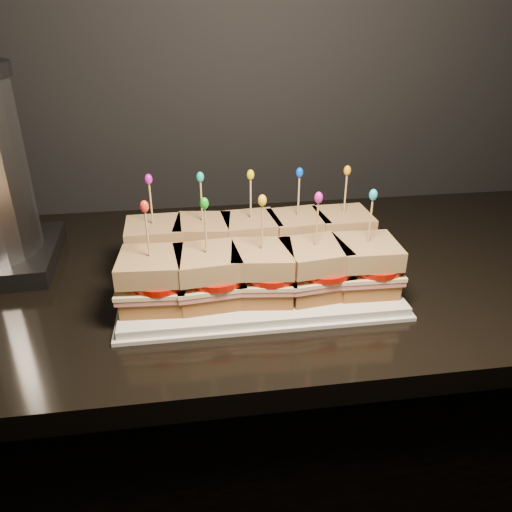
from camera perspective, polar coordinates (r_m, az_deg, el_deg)
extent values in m
cube|color=black|center=(1.24, 15.27, -19.36)|extent=(2.34, 0.60, 0.85)
cube|color=black|center=(0.98, 18.31, -0.81)|extent=(2.38, 0.64, 0.04)
cube|color=white|center=(0.82, 0.00, -2.89)|extent=(0.42, 0.26, 0.02)
cube|color=white|center=(0.82, 0.00, -3.25)|extent=(0.43, 0.27, 0.01)
cube|color=brown|center=(0.86, -11.30, -0.40)|extent=(0.09, 0.09, 0.02)
cube|color=#C26056|center=(0.85, -11.39, 0.57)|extent=(0.10, 0.09, 0.01)
cube|color=beige|center=(0.85, -11.43, 1.00)|extent=(0.10, 0.10, 0.01)
cylinder|color=#B01105|center=(0.84, -10.67, 1.34)|extent=(0.09, 0.09, 0.01)
cube|color=brown|center=(0.83, -11.60, 2.68)|extent=(0.09, 0.09, 0.03)
cylinder|color=tan|center=(0.82, -11.88, 5.58)|extent=(0.00, 0.00, 0.09)
ellipsoid|color=#C213BA|center=(0.80, -12.18, 8.58)|extent=(0.01, 0.01, 0.02)
cube|color=brown|center=(0.85, -5.93, -0.06)|extent=(0.10, 0.10, 0.02)
cube|color=#C26056|center=(0.85, -5.98, 0.92)|extent=(0.11, 0.10, 0.01)
cube|color=beige|center=(0.84, -6.00, 1.35)|extent=(0.11, 0.11, 0.01)
cylinder|color=#B01105|center=(0.84, -5.18, 1.70)|extent=(0.09, 0.09, 0.01)
cube|color=brown|center=(0.83, -6.09, 3.05)|extent=(0.10, 0.10, 0.03)
cylinder|color=tan|center=(0.82, -6.24, 5.96)|extent=(0.00, 0.00, 0.09)
ellipsoid|color=#12B8AC|center=(0.80, -6.39, 8.97)|extent=(0.01, 0.01, 0.02)
cube|color=brown|center=(0.86, -0.58, 0.29)|extent=(0.09, 0.09, 0.02)
cube|color=#C26056|center=(0.85, -0.59, 1.26)|extent=(0.10, 0.10, 0.01)
cube|color=beige|center=(0.85, -0.59, 1.69)|extent=(0.11, 0.10, 0.01)
cylinder|color=#B01105|center=(0.84, 0.27, 2.03)|extent=(0.09, 0.09, 0.01)
cube|color=brown|center=(0.84, -0.60, 3.38)|extent=(0.10, 0.10, 0.03)
cylinder|color=tan|center=(0.82, -0.61, 6.28)|extent=(0.00, 0.00, 0.09)
ellipsoid|color=yellow|center=(0.81, -0.63, 9.28)|extent=(0.01, 0.01, 0.02)
cube|color=brown|center=(0.87, 4.65, 0.62)|extent=(0.10, 0.10, 0.02)
cube|color=#C26056|center=(0.87, 4.68, 1.59)|extent=(0.11, 0.10, 0.01)
cube|color=beige|center=(0.86, 4.70, 2.01)|extent=(0.11, 0.10, 0.01)
cylinder|color=#B01105|center=(0.86, 5.59, 2.35)|extent=(0.09, 0.09, 0.01)
cube|color=brown|center=(0.85, 4.77, 3.67)|extent=(0.10, 0.10, 0.03)
cylinder|color=tan|center=(0.84, 4.88, 6.53)|extent=(0.00, 0.00, 0.09)
ellipsoid|color=blue|center=(0.82, 5.00, 9.48)|extent=(0.01, 0.01, 0.02)
cube|color=brown|center=(0.89, 9.68, 0.94)|extent=(0.09, 0.09, 0.02)
cube|color=#C26056|center=(0.89, 9.75, 1.89)|extent=(0.10, 0.09, 0.01)
cube|color=beige|center=(0.88, 9.79, 2.30)|extent=(0.10, 0.10, 0.01)
cylinder|color=#B01105|center=(0.88, 10.69, 2.63)|extent=(0.09, 0.09, 0.01)
cube|color=brown|center=(0.87, 9.92, 3.93)|extent=(0.09, 0.09, 0.03)
cylinder|color=tan|center=(0.86, 10.16, 6.72)|extent=(0.00, 0.00, 0.09)
ellipsoid|color=orange|center=(0.84, 10.40, 9.59)|extent=(0.01, 0.01, 0.02)
cube|color=brown|center=(0.75, -11.59, -4.52)|extent=(0.09, 0.09, 0.02)
cube|color=#C26056|center=(0.74, -11.70, -3.45)|extent=(0.10, 0.10, 0.01)
cube|color=beige|center=(0.74, -11.75, -2.98)|extent=(0.10, 0.10, 0.01)
cylinder|color=#B01105|center=(0.73, -10.88, -2.64)|extent=(0.09, 0.09, 0.01)
cube|color=brown|center=(0.73, -11.94, -1.11)|extent=(0.10, 0.10, 0.03)
cylinder|color=tan|center=(0.71, -12.28, 2.15)|extent=(0.00, 0.00, 0.09)
ellipsoid|color=red|center=(0.69, -12.64, 5.56)|extent=(0.01, 0.01, 0.02)
cube|color=brown|center=(0.75, -5.44, -4.14)|extent=(0.10, 0.10, 0.02)
cube|color=#C26056|center=(0.74, -5.49, -3.06)|extent=(0.11, 0.10, 0.01)
cube|color=beige|center=(0.74, -5.51, -2.58)|extent=(0.11, 0.10, 0.01)
cylinder|color=#B01105|center=(0.73, -4.57, -2.23)|extent=(0.09, 0.09, 0.01)
cube|color=brown|center=(0.72, -5.61, -0.70)|extent=(0.10, 0.10, 0.03)
cylinder|color=tan|center=(0.70, -5.77, 2.58)|extent=(0.00, 0.00, 0.09)
ellipsoid|color=#17A51C|center=(0.69, -5.94, 6.01)|extent=(0.01, 0.01, 0.02)
cube|color=brown|center=(0.75, 0.66, -3.70)|extent=(0.10, 0.10, 0.02)
cube|color=#C26056|center=(0.75, 0.67, -2.63)|extent=(0.11, 0.10, 0.01)
cube|color=beige|center=(0.74, 0.67, -2.16)|extent=(0.11, 0.11, 0.01)
cylinder|color=#B01105|center=(0.74, 1.67, -1.80)|extent=(0.09, 0.09, 0.01)
cube|color=brown|center=(0.73, 0.68, -0.29)|extent=(0.10, 0.10, 0.03)
cylinder|color=tan|center=(0.71, 0.70, 2.97)|extent=(0.00, 0.00, 0.09)
ellipsoid|color=yellow|center=(0.69, 0.72, 6.37)|extent=(0.01, 0.01, 0.02)
cube|color=brown|center=(0.77, 6.59, -3.25)|extent=(0.10, 0.10, 0.02)
cube|color=#C26056|center=(0.76, 6.65, -2.19)|extent=(0.11, 0.11, 0.01)
cube|color=beige|center=(0.76, 6.68, -1.72)|extent=(0.11, 0.11, 0.01)
cylinder|color=#B01105|center=(0.75, 7.70, -1.37)|extent=(0.09, 0.09, 0.01)
cube|color=brown|center=(0.75, 6.78, 0.12)|extent=(0.10, 0.10, 0.03)
cylinder|color=tan|center=(0.73, 6.97, 3.31)|extent=(0.00, 0.00, 0.09)
ellipsoid|color=#BF1B9D|center=(0.71, 7.17, 6.65)|extent=(0.01, 0.01, 0.02)
cube|color=brown|center=(0.79, 12.22, -2.78)|extent=(0.09, 0.09, 0.02)
cube|color=#C26056|center=(0.79, 12.33, -1.75)|extent=(0.10, 0.10, 0.01)
cube|color=beige|center=(0.78, 12.38, -1.29)|extent=(0.10, 0.10, 0.01)
cylinder|color=#B01105|center=(0.78, 13.41, -0.94)|extent=(0.09, 0.09, 0.01)
cube|color=brown|center=(0.77, 12.57, 0.50)|extent=(0.09, 0.09, 0.03)
cylinder|color=tan|center=(0.75, 12.91, 3.60)|extent=(0.00, 0.00, 0.09)
ellipsoid|color=#13ACC9|center=(0.74, 13.26, 6.83)|extent=(0.01, 0.01, 0.02)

